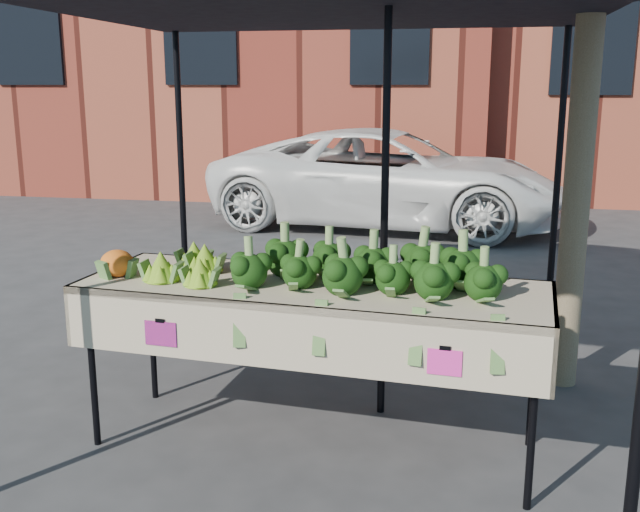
{
  "coord_description": "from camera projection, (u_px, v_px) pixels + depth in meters",
  "views": [
    {
      "loc": [
        0.67,
        -3.53,
        1.89
      ],
      "look_at": [
        -0.06,
        0.24,
        1.0
      ],
      "focal_mm": 41.33,
      "sensor_mm": 36.0,
      "label": 1
    }
  ],
  "objects": [
    {
      "name": "ground",
      "position": [
        323.0,
        449.0,
        3.93
      ],
      "size": [
        90.0,
        90.0,
        0.0
      ],
      "primitive_type": "plane",
      "color": "#2F2F32"
    },
    {
      "name": "table",
      "position": [
        313.0,
        366.0,
        3.87
      ],
      "size": [
        2.46,
        1.01,
        0.9
      ],
      "color": "#B8A68F",
      "rests_on": "ground"
    },
    {
      "name": "vehicle",
      "position": [
        392.0,
        47.0,
        9.62
      ],
      "size": [
        1.55,
        2.33,
        4.76
      ],
      "primitive_type": "imported",
      "rotation": [
        0.0,
        0.0,
        1.46
      ],
      "color": "white",
      "rests_on": "ground"
    },
    {
      "name": "canopy",
      "position": [
        326.0,
        179.0,
        4.21
      ],
      "size": [
        3.16,
        3.16,
        2.74
      ],
      "primitive_type": null,
      "color": "black",
      "rests_on": "ground"
    },
    {
      "name": "broccoli_heap",
      "position": [
        367.0,
        260.0,
        3.72
      ],
      "size": [
        1.37,
        0.57,
        0.26
      ],
      "primitive_type": "ellipsoid",
      "color": "black",
      "rests_on": "table"
    },
    {
      "name": "cauliflower_pair",
      "position": [
        117.0,
        260.0,
        3.9
      ],
      "size": [
        0.2,
        0.2,
        0.18
      ],
      "primitive_type": "ellipsoid",
      "color": "orange",
      "rests_on": "table"
    },
    {
      "name": "romanesco_cluster",
      "position": [
        191.0,
        257.0,
        3.91
      ],
      "size": [
        0.43,
        0.57,
        0.2
      ],
      "primitive_type": "ellipsoid",
      "color": "#91B225",
      "rests_on": "table"
    }
  ]
}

